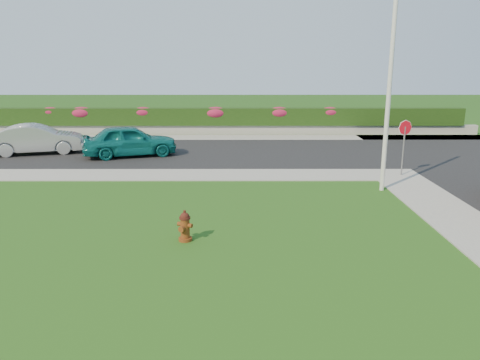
{
  "coord_description": "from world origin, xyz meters",
  "views": [
    {
      "loc": [
        0.55,
        -9.8,
        4.5
      ],
      "look_at": [
        0.57,
        4.6,
        0.9
      ],
      "focal_mm": 35.0,
      "sensor_mm": 36.0,
      "label": 1
    }
  ],
  "objects_px": {
    "sedan_teal": "(130,141)",
    "stop_sign": "(405,135)",
    "sedan_silver": "(37,139)",
    "utility_pole": "(389,97)",
    "fire_hydrant": "(185,226)"
  },
  "relations": [
    {
      "from": "sedan_teal",
      "to": "stop_sign",
      "type": "relative_size",
      "value": 1.96
    },
    {
      "from": "sedan_silver",
      "to": "utility_pole",
      "type": "bearing_deg",
      "value": -129.99
    },
    {
      "from": "fire_hydrant",
      "to": "stop_sign",
      "type": "relative_size",
      "value": 0.36
    },
    {
      "from": "utility_pole",
      "to": "stop_sign",
      "type": "distance_m",
      "value": 3.16
    },
    {
      "from": "stop_sign",
      "to": "fire_hydrant",
      "type": "bearing_deg",
      "value": -132.86
    },
    {
      "from": "utility_pole",
      "to": "fire_hydrant",
      "type": "bearing_deg",
      "value": -142.89
    },
    {
      "from": "utility_pole",
      "to": "stop_sign",
      "type": "height_order",
      "value": "utility_pole"
    },
    {
      "from": "fire_hydrant",
      "to": "stop_sign",
      "type": "distance_m",
      "value": 10.94
    },
    {
      "from": "stop_sign",
      "to": "sedan_silver",
      "type": "bearing_deg",
      "value": 169.69
    },
    {
      "from": "utility_pole",
      "to": "stop_sign",
      "type": "xyz_separation_m",
      "value": [
        1.47,
        2.25,
        -1.67
      ]
    },
    {
      "from": "sedan_silver",
      "to": "utility_pole",
      "type": "relative_size",
      "value": 0.67
    },
    {
      "from": "fire_hydrant",
      "to": "sedan_teal",
      "type": "bearing_deg",
      "value": 133.3
    },
    {
      "from": "utility_pole",
      "to": "stop_sign",
      "type": "relative_size",
      "value": 2.92
    },
    {
      "from": "sedan_silver",
      "to": "stop_sign",
      "type": "height_order",
      "value": "stop_sign"
    },
    {
      "from": "sedan_silver",
      "to": "utility_pole",
      "type": "height_order",
      "value": "utility_pole"
    }
  ]
}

